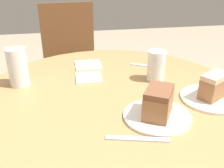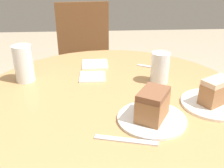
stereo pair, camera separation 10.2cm
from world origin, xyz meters
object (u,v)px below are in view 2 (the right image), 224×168
plate_near (152,119)px  plate_far (213,104)px  chair (86,70)px  glass_water (24,66)px  cake_slice_far (216,91)px  glass_lemonade (160,69)px  cake_slice_near (153,105)px

plate_near → plate_far: size_ratio=0.97×
chair → plate_far: 1.16m
plate_far → glass_water: glass_water is taller
chair → plate_far: (0.50, -1.01, 0.27)m
plate_near → cake_slice_far: (0.24, 0.08, 0.05)m
plate_near → glass_lemonade: (0.09, 0.29, 0.05)m
chair → glass_lemonade: bearing=-71.6°
cake_slice_far → glass_water: glass_water is taller
plate_far → glass_lemonade: bearing=126.4°
plate_far → glass_lemonade: size_ratio=1.77×
cake_slice_near → chair: bearing=103.4°
chair → cake_slice_far: size_ratio=7.47×
cake_slice_far → glass_water: (-0.73, 0.26, 0.01)m
plate_near → cake_slice_near: cake_slice_near is taller
chair → glass_water: size_ratio=6.05×
cake_slice_far → glass_lemonade: (-0.15, 0.21, 0.00)m
chair → glass_lemonade: size_ratio=7.28×
plate_near → plate_far: bearing=19.1°
plate_far → chair: bearing=116.6°
glass_water → cake_slice_near: bearing=-35.2°
plate_far → plate_near: bearing=-160.9°
chair → cake_slice_near: (0.26, -1.09, 0.32)m
plate_near → cake_slice_far: 0.26m
plate_far → glass_water: size_ratio=1.47×
chair → glass_lemonade: chair is taller
chair → cake_slice_near: chair is taller
chair → cake_slice_far: bearing=-68.7°
glass_lemonade → chair: bearing=113.7°
chair → glass_water: 0.85m
plate_near → cake_slice_near: 0.05m
cake_slice_far → plate_far: bearing=90.0°
cake_slice_near → glass_lemonade: (0.09, 0.29, 0.00)m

